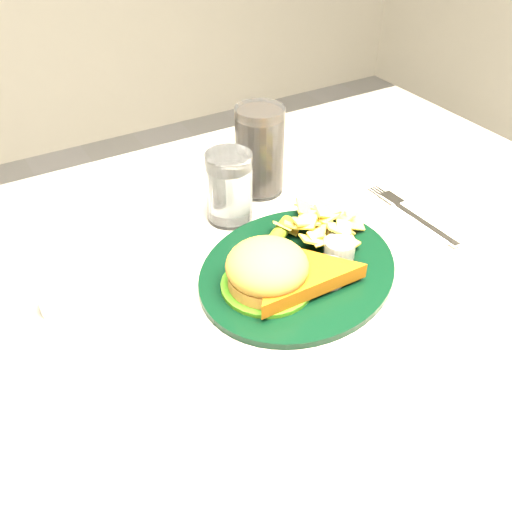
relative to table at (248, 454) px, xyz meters
The scene contains 6 objects.
table is the anchor object (origin of this frame).
dinner_plate 0.41m from the table, 16.29° to the right, with size 0.28×0.23×0.06m, color black, non-canonical shape.
water_glass 0.45m from the table, 69.35° to the left, with size 0.07×0.07×0.10m, color silver.
cola_glass 0.49m from the table, 54.82° to the left, with size 0.07×0.07×0.13m, color black.
fork_napkin 0.47m from the table, ahead, with size 0.12×0.15×0.01m, color white, non-canonical shape.
ramekin 0.45m from the table, 162.61° to the left, with size 0.04×0.04×0.03m, color white.
Camera 1 is at (-0.27, -0.47, 1.21)m, focal length 40.00 mm.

